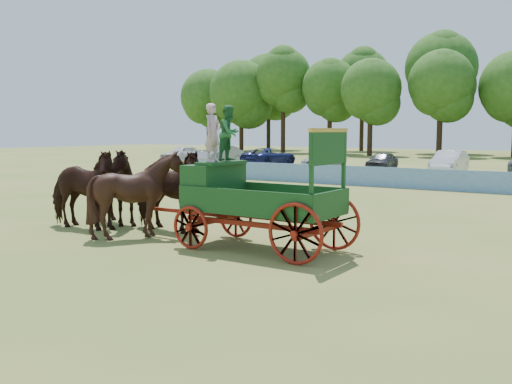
# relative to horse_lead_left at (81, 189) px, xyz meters

# --- Properties ---
(ground) EXTENTS (160.00, 160.00, 0.00)m
(ground) POSITION_rel_horse_lead_left_xyz_m (3.95, -0.79, -1.20)
(ground) COLOR #9B8046
(ground) RESTS_ON ground
(horse_lead_left) EXTENTS (2.99, 1.67, 2.40)m
(horse_lead_left) POSITION_rel_horse_lead_left_xyz_m (0.00, 0.00, 0.00)
(horse_lead_left) COLOR black
(horse_lead_left) RESTS_ON ground
(horse_lead_right) EXTENTS (3.07, 1.97, 2.40)m
(horse_lead_right) POSITION_rel_horse_lead_left_xyz_m (0.00, 1.10, 0.00)
(horse_lead_right) COLOR black
(horse_lead_right) RESTS_ON ground
(horse_wheel_left) EXTENTS (2.55, 2.37, 2.40)m
(horse_wheel_left) POSITION_rel_horse_lead_left_xyz_m (2.40, 0.00, 0.00)
(horse_wheel_left) COLOR black
(horse_wheel_left) RESTS_ON ground
(horse_wheel_right) EXTENTS (2.86, 1.33, 2.40)m
(horse_wheel_right) POSITION_rel_horse_lead_left_xyz_m (2.40, 1.10, 0.00)
(horse_wheel_right) COLOR black
(horse_wheel_right) RESTS_ON ground
(farm_dray) EXTENTS (6.00, 2.00, 3.61)m
(farm_dray) POSITION_rel_horse_lead_left_xyz_m (5.38, 0.57, 0.37)
(farm_dray) COLOR maroon
(farm_dray) RESTS_ON ground
(sponsor_banner) EXTENTS (26.00, 0.08, 1.05)m
(sponsor_banner) POSITION_rel_horse_lead_left_xyz_m (2.95, 17.21, -0.67)
(sponsor_banner) COLOR #1D61A0
(sponsor_banner) RESTS_ON ground
(parked_cars) EXTENTS (37.81, 6.65, 1.61)m
(parked_cars) POSITION_rel_horse_lead_left_xyz_m (-3.82, 29.24, -0.45)
(parked_cars) COLOR silver
(parked_cars) RESTS_ON ground
(treeline) EXTENTS (88.86, 23.23, 15.58)m
(treeline) POSITION_rel_horse_lead_left_xyz_m (-2.22, 58.79, 8.15)
(treeline) COLOR #382314
(treeline) RESTS_ON ground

